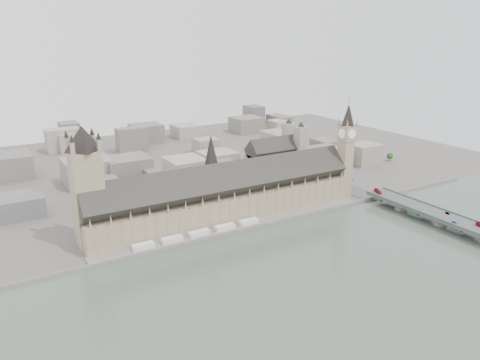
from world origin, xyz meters
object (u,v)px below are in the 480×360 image
westminster_bridge (433,217)px  palace_of_westminster (225,196)px  victoria_tower (87,181)px  elizabeth_tower (346,144)px  car_blue (454,222)px  westminster_abbey (276,160)px  car_silver (447,213)px  red_bus_north (378,191)px  car_approach (352,179)px

westminster_bridge → palace_of_westminster: bearing=146.5°
palace_of_westminster → victoria_tower: size_ratio=2.65×
palace_of_westminster → westminster_bridge: 195.05m
elizabeth_tower → westminster_bridge: elizabeth_tower is taller
car_blue → westminster_abbey: bearing=91.3°
elizabeth_tower → car_silver: elizabeth_tower is taller
westminster_bridge → red_bus_north: red_bus_north is taller
westminster_abbey → car_silver: westminster_abbey is taller
elizabeth_tower → victoria_tower: size_ratio=1.07×
westminster_abbey → car_silver: (57.13, -192.05, -14.10)m
palace_of_westminster → car_approach: size_ratio=49.34×
car_silver → car_approach: (-2.22, 121.09, 0.05)m
westminster_bridge → red_bus_north: bearing=93.7°
victoria_tower → palace_of_westminster: bearing=-3.0°
victoria_tower → red_bus_north: size_ratio=8.18×
victoria_tower → red_bus_north: bearing=-9.8°
palace_of_westminster → elizabeth_tower: size_ratio=2.47×
victoria_tower → car_silver: (290.06, -123.05, -44.23)m
victoria_tower → car_silver: size_ratio=22.61×
palace_of_westminster → victoria_tower: 126.41m
car_blue → palace_of_westminster: bearing=128.7°
westminster_abbey → car_approach: 90.82m
westminster_abbey → red_bus_north: 126.86m
westminster_abbey → car_approach: westminster_abbey is taller
palace_of_westminster → red_bus_north: palace_of_westminster is taller
westminster_bridge → westminster_abbey: (-51.08, 182.50, 19.96)m
elizabeth_tower → westminster_abbey: bearing=107.3°
palace_of_westminster → car_blue: palace_of_westminster is taller
westminster_abbey → car_blue: size_ratio=15.81×
westminster_bridge → westminster_abbey: westminster_abbey is taller
elizabeth_tower → car_approach: bearing=30.0°
elizabeth_tower → victoria_tower: elizabeth_tower is taller
elizabeth_tower → car_blue: elizabeth_tower is taller
palace_of_westminster → elizabeth_tower: 142.94m
palace_of_westminster → car_silver: palace_of_westminster is taller
elizabeth_tower → car_silver: bearing=-74.0°
palace_of_westminster → elizabeth_tower: bearing=-4.8°
red_bus_north → car_silver: 75.60m
westminster_abbey → car_blue: 213.66m
westminster_bridge → car_blue: (-6.99, -26.09, 5.86)m
westminster_bridge → elizabeth_tower: bearing=104.1°
car_approach → westminster_abbey: bearing=113.8°
elizabeth_tower → victoria_tower: bearing=176.0°
elizabeth_tower → westminster_bridge: bearing=-75.9°
palace_of_westminster → westminster_abbey: size_ratio=3.90×
car_approach → car_blue: bearing=-108.5°
palace_of_westminster → westminster_bridge: (162.00, -107.20, -17.58)m
westminster_bridge → car_approach: (3.84, 111.55, 5.90)m
westminster_abbey → car_blue: bearing=-78.1°
elizabeth_tower → westminster_abbey: size_ratio=1.58×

